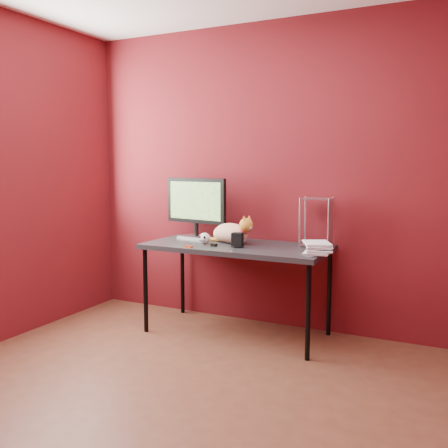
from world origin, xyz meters
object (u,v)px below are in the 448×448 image
at_px(monitor, 196,205).
at_px(cat, 231,233).
at_px(desk, 237,251).
at_px(speaker, 237,241).
at_px(skull_mug, 205,238).
at_px(book_stack, 308,186).

xyz_separation_m(monitor, cat, (0.40, -0.11, -0.21)).
xyz_separation_m(desk, speaker, (0.06, -0.12, 0.10)).
bearing_deg(monitor, speaker, -19.51).
bearing_deg(monitor, skull_mug, -40.40).
distance_m(monitor, cat, 0.46).
bearing_deg(desk, skull_mug, -161.81).
bearing_deg(skull_mug, monitor, 130.68).
relative_size(cat, speaker, 4.47).
distance_m(desk, speaker, 0.17).
bearing_deg(monitor, desk, -10.82).
height_order(desk, monitor, monitor).
bearing_deg(skull_mug, book_stack, -4.17).
distance_m(skull_mug, book_stack, 0.99).
bearing_deg(cat, book_stack, 6.52).
height_order(desk, book_stack, book_stack).
xyz_separation_m(monitor, speaker, (0.53, -0.28, -0.24)).
bearing_deg(desk, speaker, -62.80).
height_order(desk, skull_mug, skull_mug).
relative_size(skull_mug, speaker, 0.81).
xyz_separation_m(cat, skull_mug, (-0.18, -0.14, -0.04)).
bearing_deg(cat, monitor, -173.75).
bearing_deg(speaker, desk, 109.30).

